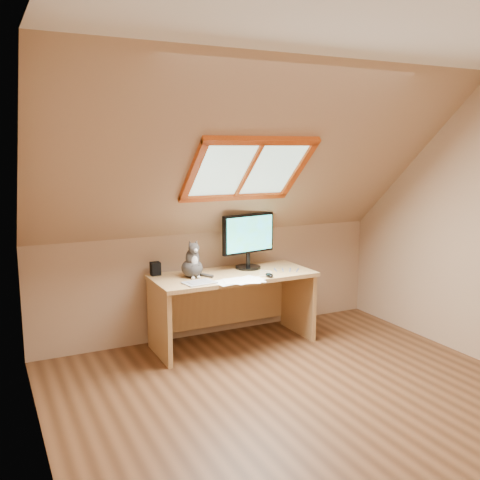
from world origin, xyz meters
TOP-DOWN VIEW (x-y plane):
  - ground at (0.00, 0.00)m, footprint 3.50×3.50m
  - room_shell at (0.00, -0.09)m, footprint 3.52×3.52m
  - desk at (0.02, 1.44)m, footprint 1.47×0.64m
  - monitor at (0.24, 1.50)m, footprint 0.56×0.24m
  - cat at (-0.35, 1.42)m, footprint 0.18×0.22m
  - desk_speaker at (-0.63, 1.63)m, footprint 0.08×0.08m
  - graphics_tablet at (-0.38, 1.18)m, footprint 0.28×0.22m
  - mouse at (0.26, 1.12)m, footprint 0.07×0.11m
  - papers at (-0.08, 1.12)m, footprint 0.35×0.30m
  - cables at (0.43, 1.26)m, footprint 0.51×0.26m

SIDE VIEW (x-z plane):
  - ground at x=0.00m, z-range 0.00..0.00m
  - desk at x=0.02m, z-range 0.12..0.79m
  - papers at x=-0.08m, z-range 0.67..0.68m
  - cables at x=0.43m, z-range 0.67..0.68m
  - graphics_tablet at x=-0.38m, z-range 0.67..0.68m
  - mouse at x=0.26m, z-range 0.67..0.70m
  - desk_speaker at x=-0.63m, z-range 0.67..0.79m
  - cat at x=-0.35m, z-range 0.62..0.96m
  - monitor at x=0.24m, z-range 0.71..1.23m
  - room_shell at x=0.00m, z-range 0.23..2.64m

